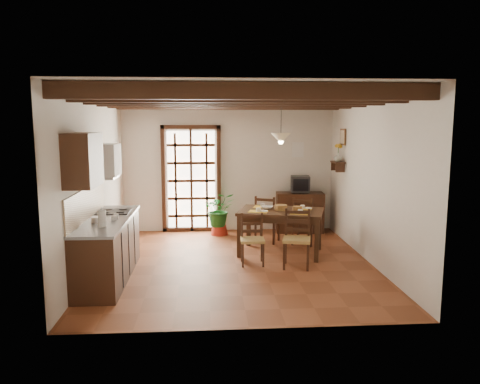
{
  "coord_description": "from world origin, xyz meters",
  "views": [
    {
      "loc": [
        -0.46,
        -7.52,
        2.33
      ],
      "look_at": [
        0.1,
        0.4,
        1.15
      ],
      "focal_mm": 35.0,
      "sensor_mm": 36.0,
      "label": 1
    }
  ],
  "objects": [
    {
      "name": "crt_tv",
      "position": [
        1.51,
        2.22,
        1.04
      ],
      "size": [
        0.43,
        0.41,
        0.34
      ],
      "rotation": [
        0.0,
        0.0,
        -0.13
      ],
      "color": "black",
      "rests_on": "sideboard"
    },
    {
      "name": "ceiling_beams",
      "position": [
        0.0,
        0.0,
        2.69
      ],
      "size": [
        4.5,
        4.34,
        0.2
      ],
      "color": "black",
      "rests_on": "room_shell"
    },
    {
      "name": "chair_near_right",
      "position": [
        0.98,
        -0.25,
        0.29
      ],
      "size": [
        0.52,
        0.5,
        0.94
      ],
      "rotation": [
        0.0,
        0.0,
        -0.23
      ],
      "color": "#A98948",
      "rests_on": "ground_plane"
    },
    {
      "name": "dining_table",
      "position": [
        0.84,
        0.57,
        0.69
      ],
      "size": [
        1.66,
        1.31,
        0.79
      ],
      "rotation": [
        0.0,
        0.0,
        -0.29
      ],
      "color": "#341E11",
      "rests_on": "ground_plane"
    },
    {
      "name": "table_setting",
      "position": [
        0.84,
        0.57,
        0.86
      ],
      "size": [
        1.06,
        0.71,
        0.1
      ],
      "rotation": [
        0.0,
        0.0,
        -0.29
      ],
      "color": "gold",
      "rests_on": "dining_table"
    },
    {
      "name": "chair_far_right",
      "position": [
        1.4,
        1.18,
        0.29
      ],
      "size": [
        0.57,
        0.56,
        0.93
      ],
      "rotation": [
        0.0,
        0.0,
        2.65
      ],
      "color": "#A98948",
      "rests_on": "ground_plane"
    },
    {
      "name": "ground_plane",
      "position": [
        0.0,
        0.0,
        0.0
      ],
      "size": [
        5.0,
        5.0,
        0.0
      ],
      "primitive_type": "plane",
      "color": "brown"
    },
    {
      "name": "fuse_box",
      "position": [
        1.5,
        2.48,
        1.75
      ],
      "size": [
        0.25,
        0.03,
        0.32
      ],
      "primitive_type": "cube",
      "color": "white",
      "rests_on": "room_shell"
    },
    {
      "name": "shelf_vase",
      "position": [
        2.14,
        1.6,
        1.65
      ],
      "size": [
        0.15,
        0.15,
        0.15
      ],
      "primitive_type": "imported",
      "color": "#B2BFB2",
      "rests_on": "wall_shelf"
    },
    {
      "name": "room_shell",
      "position": [
        0.0,
        0.0,
        1.82
      ],
      "size": [
        4.52,
        5.02,
        2.81
      ],
      "color": "silver",
      "rests_on": "ground_plane"
    },
    {
      "name": "sideboard",
      "position": [
        1.51,
        2.23,
        0.42
      ],
      "size": [
        1.03,
        0.52,
        0.85
      ],
      "primitive_type": "cube",
      "rotation": [
        0.0,
        0.0,
        -0.07
      ],
      "color": "black",
      "rests_on": "ground_plane"
    },
    {
      "name": "wall_shelf",
      "position": [
        2.14,
        1.6,
        1.51
      ],
      "size": [
        0.2,
        0.42,
        0.2
      ],
      "color": "black",
      "rests_on": "room_shell"
    },
    {
      "name": "potted_plant",
      "position": [
        -0.22,
        2.08,
        0.57
      ],
      "size": [
        1.87,
        1.68,
        1.86
      ],
      "primitive_type": "imported",
      "rotation": [
        0.0,
        0.0,
        0.16
      ],
      "color": "#144C19",
      "rests_on": "ground_plane"
    },
    {
      "name": "counter_items",
      "position": [
        -1.95,
        -0.51,
        0.96
      ],
      "size": [
        0.5,
        1.43,
        0.25
      ],
      "color": "black",
      "rests_on": "kitchen_counter"
    },
    {
      "name": "pendant_lamp",
      "position": [
        0.84,
        0.67,
        2.08
      ],
      "size": [
        0.36,
        0.36,
        0.84
      ],
      "color": "black",
      "rests_on": "room_shell"
    },
    {
      "name": "framed_picture",
      "position": [
        2.22,
        1.6,
        2.05
      ],
      "size": [
        0.03,
        0.32,
        0.32
      ],
      "color": "brown",
      "rests_on": "room_shell"
    },
    {
      "name": "chair_far_left",
      "position": [
        0.7,
        1.39,
        0.29
      ],
      "size": [
        0.56,
        0.55,
        0.93
      ],
      "rotation": [
        0.0,
        0.0,
        2.71
      ],
      "color": "#A98948",
      "rests_on": "ground_plane"
    },
    {
      "name": "kitchen_counter",
      "position": [
        -1.96,
        -0.6,
        0.47
      ],
      "size": [
        0.64,
        2.25,
        1.38
      ],
      "color": "black",
      "rests_on": "ground_plane"
    },
    {
      "name": "table_bowl",
      "position": [
        0.61,
        0.7,
        0.82
      ],
      "size": [
        0.26,
        0.26,
        0.05
      ],
      "primitive_type": "imported",
      "rotation": [
        0.0,
        0.0,
        -0.25
      ],
      "color": "white",
      "rests_on": "dining_table"
    },
    {
      "name": "shelf_flowers",
      "position": [
        2.14,
        1.6,
        1.86
      ],
      "size": [
        0.14,
        0.14,
        0.36
      ],
      "color": "gold",
      "rests_on": "shelf_vase"
    },
    {
      "name": "chair_near_left",
      "position": [
        0.28,
        -0.04,
        0.26
      ],
      "size": [
        0.4,
        0.38,
        0.84
      ],
      "rotation": [
        0.0,
        0.0,
        -0.03
      ],
      "color": "#A98948",
      "rests_on": "ground_plane"
    },
    {
      "name": "french_door",
      "position": [
        -0.8,
        2.45,
        1.18
      ],
      "size": [
        1.26,
        0.11,
        2.32
      ],
      "color": "white",
      "rests_on": "ground_plane"
    },
    {
      "name": "plant_pot",
      "position": [
        -0.22,
        2.08,
        0.11
      ],
      "size": [
        0.37,
        0.37,
        0.22
      ],
      "primitive_type": "cone",
      "color": "maroon",
      "rests_on": "ground_plane"
    },
    {
      "name": "range_hood",
      "position": [
        -2.05,
        -0.05,
        1.73
      ],
      "size": [
        0.38,
        0.6,
        0.54
      ],
      "color": "white",
      "rests_on": "room_shell"
    },
    {
      "name": "upper_cabinet",
      "position": [
        -2.08,
        -1.3,
        1.85
      ],
      "size": [
        0.35,
        0.8,
        0.7
      ],
      "primitive_type": "cube",
      "color": "black",
      "rests_on": "room_shell"
    }
  ]
}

